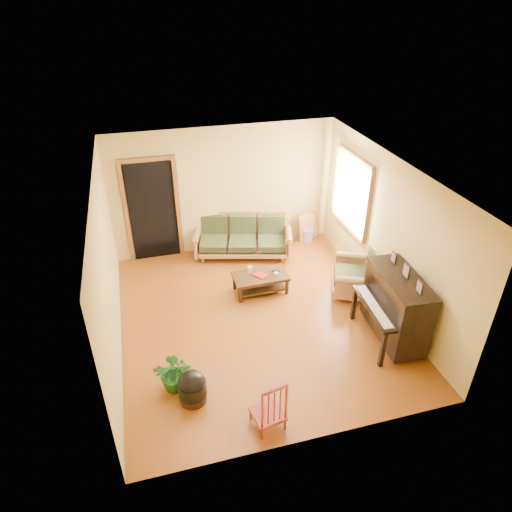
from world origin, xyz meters
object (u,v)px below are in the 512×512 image
object	(u,v)px
coffee_table	(260,283)
footstool	(192,390)
red_chair	(268,402)
armchair	(354,272)
ceramic_crock	(308,236)
potted_plant	(174,372)
piano	(396,308)
sofa	(243,238)

from	to	relation	value
coffee_table	footstool	bearing A→B (deg)	-125.59
footstool	red_chair	xyz separation A→B (m)	(0.87, -0.65, 0.22)
armchair	ceramic_crock	distance (m)	2.02
red_chair	potted_plant	distance (m)	1.43
coffee_table	red_chair	distance (m)	2.95
coffee_table	piano	world-z (taller)	piano
red_chair	ceramic_crock	bearing A→B (deg)	52.20
red_chair	potted_plant	bearing A→B (deg)	127.63
sofa	coffee_table	world-z (taller)	sofa
red_chair	footstool	bearing A→B (deg)	131.96
potted_plant	footstool	bearing A→B (deg)	-54.96
footstool	piano	bearing A→B (deg)	7.61
armchair	red_chair	xyz separation A→B (m)	(-2.33, -2.40, -0.03)
piano	ceramic_crock	bearing A→B (deg)	97.32
sofa	armchair	size ratio (longest dim) A/B	2.24
footstool	ceramic_crock	world-z (taller)	footstool
coffee_table	potted_plant	bearing A→B (deg)	-132.82
sofa	piano	xyz separation A→B (m)	(1.68, -3.10, 0.16)
armchair	ceramic_crock	size ratio (longest dim) A/B	3.13
red_chair	ceramic_crock	size ratio (longest dim) A/B	2.94
footstool	ceramic_crock	xyz separation A→B (m)	(3.09, 3.74, -0.05)
red_chair	armchair	bearing A→B (deg)	34.85
piano	potted_plant	bearing A→B (deg)	-173.10
coffee_table	red_chair	bearing A→B (deg)	-103.96
coffee_table	ceramic_crock	distance (m)	2.16
potted_plant	coffee_table	bearing A→B (deg)	47.18
armchair	piano	distance (m)	1.32
coffee_table	armchair	bearing A→B (deg)	-15.65
sofa	armchair	distance (m)	2.42
armchair	potted_plant	bearing A→B (deg)	-132.29
piano	footstool	xyz separation A→B (m)	(-3.25, -0.44, -0.39)
piano	red_chair	size ratio (longest dim) A/B	1.61
sofa	potted_plant	xyz separation A→B (m)	(-1.78, -3.25, -0.13)
ceramic_crock	potted_plant	world-z (taller)	potted_plant
coffee_table	piano	xyz separation A→B (m)	(1.68, -1.77, 0.40)
footstool	ceramic_crock	size ratio (longest dim) A/B	1.40
piano	potted_plant	distance (m)	3.47
coffee_table	potted_plant	xyz separation A→B (m)	(-1.78, -1.92, 0.11)
coffee_table	red_chair	world-z (taller)	red_chair
sofa	ceramic_crock	size ratio (longest dim) A/B	7.01
armchair	red_chair	distance (m)	3.35
sofa	ceramic_crock	distance (m)	1.55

